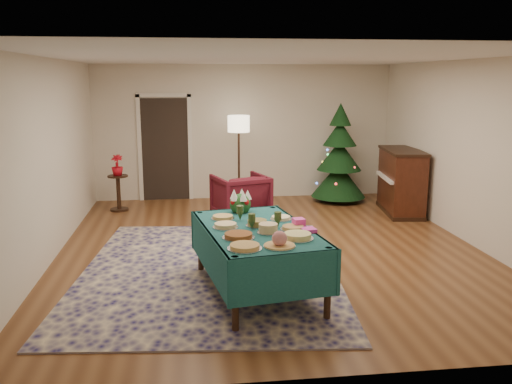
{
  "coord_description": "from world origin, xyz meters",
  "views": [
    {
      "loc": [
        -1.14,
        -7.46,
        2.42
      ],
      "look_at": [
        -0.28,
        -0.63,
        0.98
      ],
      "focal_mm": 38.0,
      "sensor_mm": 36.0,
      "label": 1
    }
  ],
  "objects": [
    {
      "name": "room_shell",
      "position": [
        0.0,
        0.0,
        1.35
      ],
      "size": [
        7.0,
        7.0,
        7.0
      ],
      "color": "#593319",
      "rests_on": "ground"
    },
    {
      "name": "doorway",
      "position": [
        -1.6,
        3.48,
        1.1
      ],
      "size": [
        1.08,
        0.04,
        2.16
      ],
      "color": "black",
      "rests_on": "ground"
    },
    {
      "name": "potted_plant",
      "position": [
        -2.45,
        2.64,
        0.77
      ],
      "size": [
        0.21,
        0.38,
        0.21
      ],
      "primitive_type": "imported",
      "color": "red",
      "rests_on": "side_table"
    },
    {
      "name": "centerpiece",
      "position": [
        -0.51,
        -0.86,
        0.91
      ],
      "size": [
        0.28,
        0.28,
        0.32
      ],
      "color": "#1E4C1E",
      "rests_on": "buffet_table"
    },
    {
      "name": "platter_4",
      "position": [
        -0.3,
        -1.84,
        0.82
      ],
      "size": [
        0.24,
        0.24,
        0.1
      ],
      "color": "silver",
      "rests_on": "buffet_table"
    },
    {
      "name": "floor_lamp",
      "position": [
        -0.17,
        2.89,
        1.47
      ],
      "size": [
        0.42,
        0.42,
        1.73
      ],
      "color": "#A57F3F",
      "rests_on": "ground"
    },
    {
      "name": "christmas_tree",
      "position": [
        1.83,
        2.9,
        0.88
      ],
      "size": [
        1.09,
        1.09,
        1.96
      ],
      "color": "black",
      "rests_on": "ground"
    },
    {
      "name": "armchair",
      "position": [
        -0.26,
        1.72,
        0.44
      ],
      "size": [
        1.05,
        1.01,
        0.88
      ],
      "primitive_type": "imported",
      "rotation": [
        0.0,
        0.0,
        3.44
      ],
      "color": "#4E101B",
      "rests_on": "ground"
    },
    {
      "name": "platter_3",
      "position": [
        -0.64,
        -1.99,
        0.8
      ],
      "size": [
        0.35,
        0.35,
        0.05
      ],
      "color": "silver",
      "rests_on": "buffet_table"
    },
    {
      "name": "goblet_1",
      "position": [
        -0.16,
        -1.63,
        0.87
      ],
      "size": [
        0.08,
        0.08,
        0.18
      ],
      "color": "#2D471E",
      "rests_on": "buffet_table"
    },
    {
      "name": "platter_1",
      "position": [
        -0.26,
        -2.35,
        0.84
      ],
      "size": [
        0.32,
        0.32,
        0.17
      ],
      "color": "silver",
      "rests_on": "buffet_table"
    },
    {
      "name": "napkin_stack",
      "position": [
        0.15,
        -1.85,
        0.79
      ],
      "size": [
        0.18,
        0.18,
        0.04
      ],
      "primitive_type": "cube",
      "rotation": [
        0.0,
        0.0,
        0.16
      ],
      "color": "#E23EB2",
      "rests_on": "buffet_table"
    },
    {
      "name": "piano",
      "position": [
        2.7,
        1.82,
        0.57
      ],
      "size": [
        0.79,
        1.42,
        1.17
      ],
      "color": "black",
      "rests_on": "ground"
    },
    {
      "name": "platter_7",
      "position": [
        -0.38,
        -1.54,
        0.81
      ],
      "size": [
        0.26,
        0.26,
        0.07
      ],
      "color": "silver",
      "rests_on": "buffet_table"
    },
    {
      "name": "goblet_2",
      "position": [
        -0.46,
        -1.67,
        0.87
      ],
      "size": [
        0.08,
        0.08,
        0.18
      ],
      "color": "#2D471E",
      "rests_on": "buffet_table"
    },
    {
      "name": "buffet_table",
      "position": [
        -0.39,
        -1.63,
        0.62
      ],
      "size": [
        1.46,
        2.14,
        0.77
      ],
      "color": "black",
      "rests_on": "ground"
    },
    {
      "name": "platter_2",
      "position": [
        -0.03,
        -2.1,
        0.8
      ],
      "size": [
        0.34,
        0.34,
        0.06
      ],
      "color": "silver",
      "rests_on": "buffet_table"
    },
    {
      "name": "goblet_0",
      "position": [
        -0.55,
        -1.27,
        0.87
      ],
      "size": [
        0.08,
        0.08,
        0.18
      ],
      "color": "#2D471E",
      "rests_on": "buffet_table"
    },
    {
      "name": "platter_9",
      "position": [
        -0.75,
        -1.17,
        0.79
      ],
      "size": [
        0.28,
        0.28,
        0.04
      ],
      "color": "silver",
      "rests_on": "buffet_table"
    },
    {
      "name": "side_table",
      "position": [
        -2.45,
        2.64,
        0.32
      ],
      "size": [
        0.37,
        0.37,
        0.67
      ],
      "color": "black",
      "rests_on": "ground"
    },
    {
      "name": "platter_0",
      "position": [
        -0.61,
        -2.37,
        0.79
      ],
      "size": [
        0.35,
        0.35,
        0.05
      ],
      "color": "silver",
      "rests_on": "buffet_table"
    },
    {
      "name": "platter_6",
      "position": [
        -0.74,
        -1.57,
        0.8
      ],
      "size": [
        0.29,
        0.29,
        0.05
      ],
      "color": "silver",
      "rests_on": "buffet_table"
    },
    {
      "name": "platter_5",
      "position": [
        -0.01,
        -1.74,
        0.79
      ],
      "size": [
        0.28,
        0.28,
        0.04
      ],
      "color": "silver",
      "rests_on": "buffet_table"
    },
    {
      "name": "platter_8",
      "position": [
        -0.06,
        -1.3,
        0.79
      ],
      "size": [
        0.26,
        0.26,
        0.04
      ],
      "color": "silver",
      "rests_on": "buffet_table"
    },
    {
      "name": "gift_box",
      "position": [
        0.08,
        -1.65,
        0.82
      ],
      "size": [
        0.14,
        0.14,
        0.1
      ],
      "primitive_type": "cube",
      "rotation": [
        0.0,
        0.0,
        0.16
      ],
      "color": "#FA45B8",
      "rests_on": "buffet_table"
    },
    {
      "name": "rug",
      "position": [
        -0.91,
        -0.86,
        0.01
      ],
      "size": [
        3.59,
        4.49,
        0.02
      ],
      "primitive_type": "cube",
      "rotation": [
        0.0,
        0.0,
        -0.1
      ],
      "color": "#17134A",
      "rests_on": "ground"
    }
  ]
}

